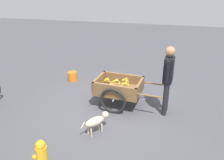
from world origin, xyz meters
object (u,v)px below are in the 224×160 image
(fire_hydrant, at_px, (42,158))
(plastic_bucket, at_px, (73,76))
(fruit_cart, at_px, (119,89))
(vendor_person, at_px, (168,75))
(dog, at_px, (96,121))

(fire_hydrant, height_order, plastic_bucket, fire_hydrant)
(fruit_cart, relative_size, plastic_bucket, 6.12)
(vendor_person, xyz_separation_m, fire_hydrant, (1.82, 2.44, -0.63))
(fruit_cart, relative_size, dog, 3.07)
(plastic_bucket, bearing_deg, dog, 122.45)
(dog, height_order, fire_hydrant, fire_hydrant)
(vendor_person, distance_m, plastic_bucket, 3.23)
(fruit_cart, distance_m, dog, 1.27)
(vendor_person, distance_m, dog, 1.88)
(vendor_person, relative_size, dog, 2.88)
(dog, distance_m, plastic_bucket, 2.84)
(dog, bearing_deg, fruit_cart, -99.07)
(fruit_cart, relative_size, fire_hydrant, 2.57)
(dog, xyz_separation_m, plastic_bucket, (1.52, -2.39, -0.13))
(fruit_cart, xyz_separation_m, plastic_bucket, (1.72, -1.15, -0.30))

